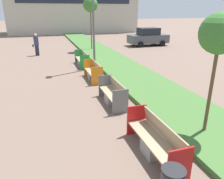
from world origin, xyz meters
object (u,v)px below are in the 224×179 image
(parked_car_distant, at_px, (148,37))
(bench_orange_frame, at_px, (94,73))
(bench_grey_frame, at_px, (113,95))
(pedestrian_walking, at_px, (36,44))
(street_lamp_post, at_px, (93,3))
(sapling_tree_far, at_px, (90,5))
(bench_green_frame, at_px, (82,60))
(bench_red_frame, at_px, (155,142))
(sapling_tree_near, at_px, (220,35))

(parked_car_distant, bearing_deg, bench_orange_frame, -129.23)
(bench_grey_frame, distance_m, pedestrian_walking, 11.89)
(pedestrian_walking, bearing_deg, street_lamp_post, -57.87)
(bench_orange_frame, height_order, sapling_tree_far, sapling_tree_far)
(sapling_tree_far, bearing_deg, bench_green_frame, -109.13)
(bench_red_frame, xyz_separation_m, pedestrian_walking, (-2.98, 15.08, 0.56))
(bench_grey_frame, xyz_separation_m, sapling_tree_near, (1.93, -3.18, 2.67))
(bench_grey_frame, height_order, sapling_tree_near, sapling_tree_near)
(street_lamp_post, height_order, sapling_tree_far, street_lamp_post)
(bench_grey_frame, height_order, bench_green_frame, same)
(bench_grey_frame, height_order, pedestrian_walking, pedestrian_walking)
(bench_red_frame, height_order, parked_car_distant, parked_car_distant)
(pedestrian_walking, bearing_deg, bench_green_frame, -57.54)
(bench_orange_frame, bearing_deg, bench_red_frame, -89.97)
(bench_red_frame, distance_m, bench_grey_frame, 3.58)
(bench_orange_frame, bearing_deg, bench_green_frame, 89.94)
(bench_orange_frame, bearing_deg, pedestrian_walking, 110.31)
(bench_green_frame, distance_m, sapling_tree_far, 6.92)
(bench_green_frame, distance_m, sapling_tree_near, 10.52)
(bench_green_frame, bearing_deg, street_lamp_post, -59.37)
(pedestrian_walking, distance_m, parked_car_distant, 11.50)
(bench_orange_frame, relative_size, bench_green_frame, 0.88)
(bench_grey_frame, height_order, parked_car_distant, parked_car_distant)
(bench_red_frame, bearing_deg, parked_car_distant, 63.96)
(sapling_tree_far, distance_m, parked_car_distant, 7.23)
(bench_red_frame, distance_m, pedestrian_walking, 15.38)
(pedestrian_walking, height_order, parked_car_distant, parked_car_distant)
(pedestrian_walking, relative_size, parked_car_distant, 0.43)
(parked_car_distant, bearing_deg, pedestrian_walking, -169.45)
(bench_red_frame, xyz_separation_m, bench_orange_frame, (-0.00, 7.04, -0.01))
(bench_red_frame, bearing_deg, bench_grey_frame, 90.06)
(sapling_tree_far, xyz_separation_m, parked_car_distant, (6.42, 1.13, -3.12))
(bench_red_frame, distance_m, parked_car_distant, 19.01)
(bench_red_frame, height_order, pedestrian_walking, pedestrian_walking)
(sapling_tree_far, relative_size, pedestrian_walking, 2.60)
(sapling_tree_near, bearing_deg, street_lamp_post, 98.35)
(pedestrian_walking, bearing_deg, sapling_tree_near, -71.52)
(sapling_tree_far, bearing_deg, bench_red_frame, -96.88)
(bench_red_frame, xyz_separation_m, bench_grey_frame, (-0.00, 3.58, -0.01))
(bench_grey_frame, distance_m, street_lamp_post, 6.87)
(sapling_tree_far, bearing_deg, pedestrian_walking, -169.93)
(bench_orange_frame, relative_size, sapling_tree_near, 0.54)
(bench_green_frame, bearing_deg, bench_grey_frame, -90.02)
(bench_grey_frame, bearing_deg, pedestrian_walking, 104.51)
(bench_red_frame, height_order, street_lamp_post, street_lamp_post)
(bench_grey_frame, xyz_separation_m, sapling_tree_far, (1.93, 12.37, 3.66))
(street_lamp_post, relative_size, parked_car_distant, 1.72)
(sapling_tree_far, bearing_deg, sapling_tree_near, -90.00)
(sapling_tree_near, bearing_deg, pedestrian_walking, 108.48)
(sapling_tree_far, relative_size, parked_car_distant, 1.12)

